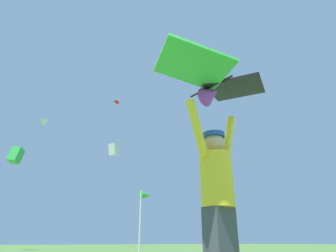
% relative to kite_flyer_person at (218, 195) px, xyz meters
% --- Properties ---
extents(kite_flyer_person, '(0.81, 0.41, 1.92)m').
position_rel_kite_flyer_person_xyz_m(kite_flyer_person, '(0.00, 0.00, 0.00)').
color(kite_flyer_person, '#424751').
rests_on(kite_flyer_person, ground).
extents(held_stunt_kite, '(1.68, 1.07, 0.39)m').
position_rel_kite_flyer_person_xyz_m(held_stunt_kite, '(0.02, -0.07, 1.31)').
color(held_stunt_kite, black).
extents(distant_kite_white_far_center, '(1.20, 1.27, 2.46)m').
position_rel_kite_flyer_person_xyz_m(distant_kite_white_far_center, '(-1.43, 34.53, 13.82)').
color(distant_kite_white_far_center, white).
extents(distant_kite_red_mid_left, '(0.81, 0.88, 0.46)m').
position_rel_kite_flyer_person_xyz_m(distant_kite_red_mid_left, '(6.91, 30.52, 16.86)').
color(distant_kite_red_mid_left, red).
extents(distant_kite_green_high_right, '(1.08, 1.01, 1.22)m').
position_rel_kite_flyer_person_xyz_m(distant_kite_green_high_right, '(-2.91, 18.96, 5.09)').
color(distant_kite_green_high_right, green).
extents(distant_kite_white_high_left, '(1.33, 1.24, 1.45)m').
position_rel_kite_flyer_person_xyz_m(distant_kite_white_high_left, '(6.10, 27.19, 9.15)').
color(distant_kite_white_high_left, white).
extents(marker_flag, '(0.30, 0.24, 1.78)m').
position_rel_kite_flyer_person_xyz_m(marker_flag, '(1.11, 4.77, 0.61)').
color(marker_flag, silver).
rests_on(marker_flag, ground).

